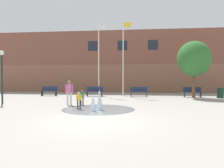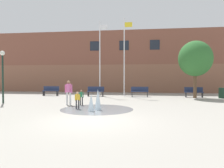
% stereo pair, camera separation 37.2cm
% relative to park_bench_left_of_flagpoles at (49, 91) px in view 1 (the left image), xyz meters
% --- Properties ---
extents(ground_plane, '(100.00, 100.00, 0.00)m').
position_rel_park_bench_left_of_flagpoles_xyz_m(ground_plane, '(6.76, -11.43, -0.48)').
color(ground_plane, '#9E998E').
extents(library_building, '(36.00, 6.05, 7.29)m').
position_rel_park_bench_left_of_flagpoles_xyz_m(library_building, '(6.76, 8.14, 3.17)').
color(library_building, brown).
rests_on(library_building, ground).
extents(splash_fountain, '(4.13, 4.13, 1.16)m').
position_rel_park_bench_left_of_flagpoles_xyz_m(splash_fountain, '(6.33, -8.49, -0.12)').
color(splash_fountain, gray).
rests_on(splash_fountain, ground).
extents(park_bench_left_of_flagpoles, '(1.60, 0.44, 0.91)m').
position_rel_park_bench_left_of_flagpoles_xyz_m(park_bench_left_of_flagpoles, '(0.00, 0.00, 0.00)').
color(park_bench_left_of_flagpoles, '#28282D').
rests_on(park_bench_left_of_flagpoles, ground).
extents(park_bench_under_left_flagpole, '(1.60, 0.44, 0.91)m').
position_rel_park_bench_left_of_flagpoles_xyz_m(park_bench_under_left_flagpole, '(4.50, -0.09, 0.00)').
color(park_bench_under_left_flagpole, '#28282D').
rests_on(park_bench_under_left_flagpole, ground).
extents(park_bench_under_right_flagpole, '(1.60, 0.44, 0.91)m').
position_rel_park_bench_left_of_flagpoles_xyz_m(park_bench_under_right_flagpole, '(8.64, 0.05, 0.00)').
color(park_bench_under_right_flagpole, '#28282D').
rests_on(park_bench_under_right_flagpole, ground).
extents(park_bench_near_trashcan, '(1.60, 0.44, 0.91)m').
position_rel_park_bench_left_of_flagpoles_xyz_m(park_bench_near_trashcan, '(13.45, 0.02, 0.00)').
color(park_bench_near_trashcan, '#28282D').
rests_on(park_bench_near_trashcan, ground).
extents(child_in_fountain, '(0.31, 0.22, 0.99)m').
position_rel_park_bench_left_of_flagpoles_xyz_m(child_in_fountain, '(5.21, -8.26, 0.10)').
color(child_in_fountain, '#28282D').
rests_on(child_in_fountain, ground).
extents(teen_by_trashcan, '(0.50, 0.35, 1.59)m').
position_rel_park_bench_left_of_flagpoles_xyz_m(teen_by_trashcan, '(4.12, -6.63, 0.45)').
color(teen_by_trashcan, silver).
rests_on(teen_by_trashcan, ground).
extents(child_running, '(0.31, 0.24, 0.99)m').
position_rel_park_bench_left_of_flagpoles_xyz_m(child_running, '(4.96, -6.59, 0.10)').
color(child_running, '#28282D').
rests_on(child_running, ground).
extents(flagpole_left, '(0.80, 0.10, 7.22)m').
position_rel_park_bench_left_of_flagpoles_xyz_m(flagpole_left, '(4.83, 0.50, 3.37)').
color(flagpole_left, silver).
rests_on(flagpole_left, ground).
extents(flagpole_right, '(0.80, 0.10, 7.40)m').
position_rel_park_bench_left_of_flagpoles_xyz_m(flagpole_right, '(7.19, 0.50, 3.46)').
color(flagpole_right, silver).
rests_on(flagpole_right, ground).
extents(lamp_post_left_lane, '(0.32, 0.32, 3.64)m').
position_rel_park_bench_left_of_flagpoles_xyz_m(lamp_post_left_lane, '(-0.71, -6.35, 1.92)').
color(lamp_post_left_lane, '#192D23').
rests_on(lamp_post_left_lane, ground).
extents(trash_can, '(0.56, 0.56, 0.90)m').
position_rel_park_bench_left_of_flagpoles_xyz_m(trash_can, '(15.65, -0.52, -0.03)').
color(trash_can, '#193323').
rests_on(trash_can, ground).
extents(street_tree_near_building, '(2.87, 2.87, 4.93)m').
position_rel_park_bench_left_of_flagpoles_xyz_m(street_tree_near_building, '(13.39, -0.65, 2.91)').
color(street_tree_near_building, brown).
rests_on(street_tree_near_building, ground).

